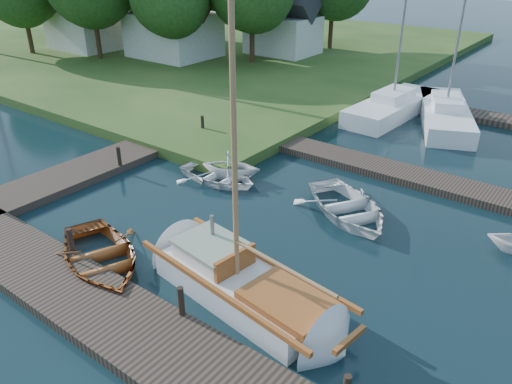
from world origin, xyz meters
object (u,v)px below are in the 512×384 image
Objects in this scene: dinghy at (99,254)px; house_b at (86,20)px; mooring_post_2 at (181,301)px; mooring_post_5 at (203,124)px; tender_b at (231,164)px; marina_boat_1 at (445,112)px; sailboat at (247,289)px; house_c at (283,26)px; tender_c at (348,205)px; tender_a at (218,173)px; mooring_post_1 at (71,241)px; marina_boat_0 at (392,105)px; mooring_post_4 at (119,156)px; house_a at (173,23)px.

house_b is (-25.84, 18.69, 2.35)m from dinghy.
mooring_post_5 is at bearing 130.36° from mooring_post_2.
marina_boat_1 is at bearing -43.38° from tender_b.
sailboat is 30.14m from house_c.
tender_c is at bearing 97.96° from sailboat.
dinghy reaches higher than tender_a.
tender_a is 5.42m from tender_c.
mooring_post_1 is 1.00× the size of mooring_post_5.
house_c is at bearing 60.47° from marina_boat_0.
tender_a is at bearing 173.45° from marina_boat_0.
mooring_post_2 is 8.25m from tender_a.
mooring_post_1 is 5.48m from sailboat.
mooring_post_4 and mooring_post_5 have the same top height.
sailboat reaches higher than mooring_post_4.
sailboat is at bearing -29.83° from house_b.
marina_boat_0 is (2.06, 11.98, 0.21)m from tender_a.
tender_a is (3.80, 1.76, -0.35)m from mooring_post_4.
house_b reaches higher than dinghy.
mooring_post_1 reaches higher than dinghy.
marina_boat_0 is at bearing -10.81° from tender_a.
mooring_post_2 is 0.08× the size of sailboat.
tender_b is 0.45× the size of house_c.
mooring_post_4 is 0.08× the size of marina_boat_0.
mooring_post_1 is at bearing -68.20° from mooring_post_5.
dinghy is at bearing -154.87° from sailboat.
mooring_post_4 is 16.58m from marina_boat_1.
marina_boat_0 is (-3.33, 11.38, 0.14)m from tender_c.
sailboat is 2.39× the size of tender_c.
mooring_post_2 is (4.50, 0.00, 0.00)m from mooring_post_1.
marina_boat_1 is at bearing -77.22° from marina_boat_0.
mooring_post_5 is 17.18m from house_a.
marina_boat_1 is 29.63m from house_b.
sailboat is 4.15× the size of tender_b.
tender_b is at bearing 89.67° from mooring_post_1.
tender_b is at bearing -60.78° from house_c.
mooring_post_2 is at bearing -146.26° from tender_a.
house_a is at bearing 86.36° from marina_boat_0.
dinghy is 0.65× the size of house_a.
house_a is at bearing 92.18° from tender_c.
marina_boat_0 reaches higher than mooring_post_2.
marina_boat_1 reaches higher than house_c.
mooring_post_5 is 0.08× the size of sailboat.
house_a is at bearing -135.00° from house_c.
mooring_post_2 is at bearing -105.05° from sailboat.
mooring_post_5 is 12.41m from sailboat.
tender_a is 23.04m from house_c.
tender_a is at bearing 144.49° from sailboat.
marina_boat_1 is 1.72× the size of house_a.
house_a is (-17.84, 20.69, 2.54)m from dinghy.
mooring_post_2 is 13.12m from mooring_post_5.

